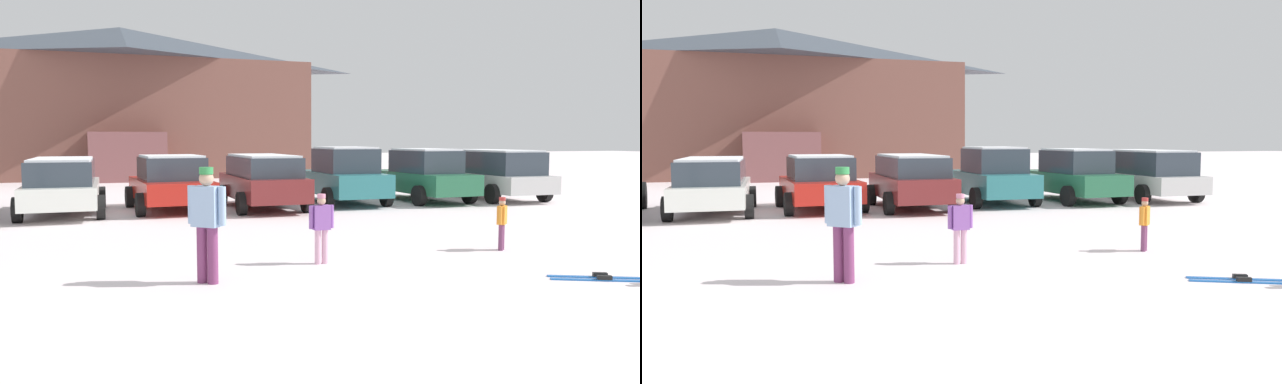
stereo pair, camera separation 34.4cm
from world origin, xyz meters
The scene contains 12 objects.
ground centered at (0.00, 0.00, 0.00)m, with size 160.00×160.00×0.00m, color white.
ski_lodge centered at (-3.20, 32.92, 4.21)m, with size 20.09×12.01×8.34m.
parked_white_suv centered at (-5.58, 13.82, 0.85)m, with size 2.24×4.76×1.55m.
parked_red_sedan centered at (-2.69, 13.86, 0.81)m, with size 2.43×4.12×1.60m.
parked_maroon_van centered at (-0.09, 13.37, 0.87)m, with size 2.10×4.43×1.60m.
parked_teal_hatchback centered at (2.69, 13.86, 0.90)m, with size 2.19×4.08×1.82m.
parked_green_coupe centered at (5.51, 13.79, 0.87)m, with size 2.19×4.53×1.75m.
parked_silver_wagon centered at (8.16, 13.57, 0.91)m, with size 2.29×4.62×1.70m.
skier_adult_in_blue_parka centered at (-3.27, 4.35, 0.94)m, with size 0.48×0.46×1.67m.
skier_child_in_orange_jacket centered at (2.34, 5.16, 0.56)m, with size 0.29×0.27×0.99m.
skier_child_in_purple_jacket centered at (-1.26, 5.10, 0.66)m, with size 0.43×0.17×1.16m.
pair_of_skis centered at (2.21, 2.62, 0.02)m, with size 1.40×0.90×0.08m.
Camera 2 is at (-4.43, -4.59, 2.07)m, focal length 35.00 mm.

